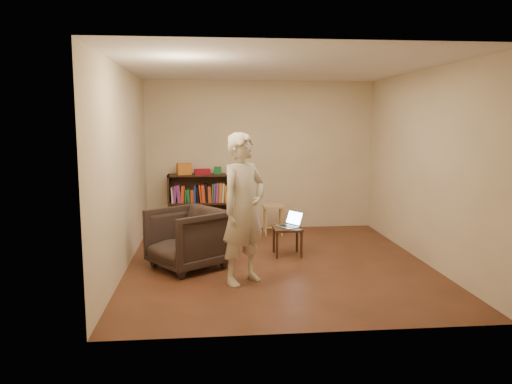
{
  "coord_description": "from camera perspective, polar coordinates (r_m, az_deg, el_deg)",
  "views": [
    {
      "loc": [
        -0.92,
        -6.5,
        1.93
      ],
      "look_at": [
        -0.26,
        0.35,
        0.93
      ],
      "focal_mm": 35.0,
      "sensor_mm": 36.0,
      "label": 1
    }
  ],
  "objects": [
    {
      "name": "side_table",
      "position": [
        7.16,
        3.6,
        -4.59
      ],
      "size": [
        0.4,
        0.4,
        0.41
      ],
      "color": "black",
      "rests_on": "floor"
    },
    {
      "name": "box_white",
      "position": [
        8.65,
        -3.11,
        2.35
      ],
      "size": [
        0.11,
        0.11,
        0.08
      ],
      "primitive_type": "cube",
      "rotation": [
        0.0,
        0.0,
        -0.07
      ],
      "color": "silver",
      "rests_on": "bookshelf"
    },
    {
      "name": "ceiling",
      "position": [
        6.6,
        2.62,
        14.08
      ],
      "size": [
        4.5,
        4.5,
        0.0
      ],
      "primitive_type": "plane",
      "color": "silver",
      "rests_on": "wall_back"
    },
    {
      "name": "person",
      "position": [
        5.86,
        -1.44,
        -1.94
      ],
      "size": [
        0.77,
        0.74,
        1.78
      ],
      "primitive_type": "imported",
      "rotation": [
        0.0,
        0.0,
        0.7
      ],
      "color": "beige",
      "rests_on": "floor"
    },
    {
      "name": "box_green",
      "position": [
        8.64,
        -4.42,
        2.47
      ],
      "size": [
        0.12,
        0.12,
        0.12
      ],
      "primitive_type": "cube",
      "rotation": [
        0.0,
        0.0,
        0.01
      ],
      "color": "#1B6732",
      "rests_on": "bookshelf"
    },
    {
      "name": "box_yellow",
      "position": [
        8.62,
        -8.23,
        2.62
      ],
      "size": [
        0.27,
        0.22,
        0.19
      ],
      "primitive_type": "cube",
      "rotation": [
        0.0,
        0.0,
        0.24
      ],
      "color": "#C57322",
      "rests_on": "bookshelf"
    },
    {
      "name": "wall_left",
      "position": [
        6.62,
        -14.87,
        2.53
      ],
      "size": [
        0.0,
        4.5,
        4.5
      ],
      "primitive_type": "plane",
      "rotation": [
        1.57,
        0.0,
        1.57
      ],
      "color": "beige",
      "rests_on": "floor"
    },
    {
      "name": "stool",
      "position": [
        8.46,
        1.96,
        -2.16
      ],
      "size": [
        0.34,
        0.34,
        0.5
      ],
      "color": "tan",
      "rests_on": "floor"
    },
    {
      "name": "armchair",
      "position": [
        6.59,
        -7.85,
        -5.28
      ],
      "size": [
        1.2,
        1.19,
        0.79
      ],
      "primitive_type": "imported",
      "rotation": [
        0.0,
        0.0,
        -0.95
      ],
      "color": "#302520",
      "rests_on": "floor"
    },
    {
      "name": "floor",
      "position": [
        6.85,
        2.48,
        -8.12
      ],
      "size": [
        4.5,
        4.5,
        0.0
      ],
      "primitive_type": "plane",
      "color": "#402614",
      "rests_on": "ground"
    },
    {
      "name": "bookshelf",
      "position": [
        8.73,
        -6.04,
        -1.62
      ],
      "size": [
        1.2,
        0.3,
        1.0
      ],
      "color": "black",
      "rests_on": "floor"
    },
    {
      "name": "red_cloth",
      "position": [
        8.63,
        -6.16,
        2.32
      ],
      "size": [
        0.29,
        0.22,
        0.09
      ],
      "primitive_type": "cube",
      "rotation": [
        0.0,
        0.0,
        0.11
      ],
      "color": "maroon",
      "rests_on": "bookshelf"
    },
    {
      "name": "laptop",
      "position": [
        7.19,
        3.92,
        -3.55
      ],
      "size": [
        0.42,
        0.42,
        0.22
      ],
      "rotation": [
        0.0,
        0.0,
        -0.99
      ],
      "color": "#B7B7BC",
      "rests_on": "side_table"
    },
    {
      "name": "wall_right",
      "position": [
        7.16,
        18.63,
        2.78
      ],
      "size": [
        0.0,
        4.5,
        4.5
      ],
      "primitive_type": "plane",
      "rotation": [
        1.57,
        0.0,
        -1.57
      ],
      "color": "beige",
      "rests_on": "floor"
    },
    {
      "name": "wall_back",
      "position": [
        8.83,
        0.5,
        4.16
      ],
      "size": [
        4.0,
        0.0,
        4.0
      ],
      "primitive_type": "plane",
      "rotation": [
        1.57,
        0.0,
        0.0
      ],
      "color": "beige",
      "rests_on": "floor"
    }
  ]
}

